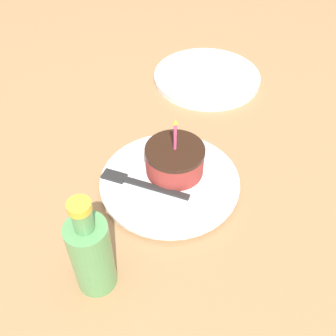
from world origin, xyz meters
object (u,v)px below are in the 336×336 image
cake_slice (175,160)px  bottle (91,253)px  plate (168,181)px  side_plate (207,77)px  fork (139,183)px

cake_slice → bottle: bottle is taller
plate → cake_slice: cake_slice is taller
bottle → side_plate: bearing=-88.1°
bottle → fork: bearing=-84.3°
side_plate → bottle: bearing=91.9°
fork → bottle: bottle is taller
side_plate → cake_slice: bearing=98.2°
fork → bottle: (-0.02, 0.19, 0.05)m
cake_slice → side_plate: cake_slice is taller
plate → fork: (0.04, 0.03, 0.01)m
cake_slice → side_plate: size_ratio=0.46×
cake_slice → plate: bearing=79.1°
bottle → plate: bearing=-96.6°
plate → fork: size_ratio=1.53×
cake_slice → fork: cake_slice is taller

